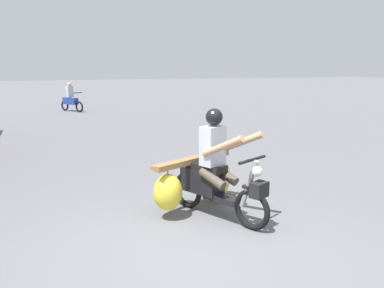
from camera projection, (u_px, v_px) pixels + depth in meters
ground_plane at (198, 251)px, 4.60m from camera, size 120.00×120.00×0.00m
motorbike_main_loaded at (208, 177)px, 5.88m from camera, size 1.56×1.94×1.58m
motorbike_distant_ahead_left at (71, 100)px, 18.64m from camera, size 0.96×1.41×1.40m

